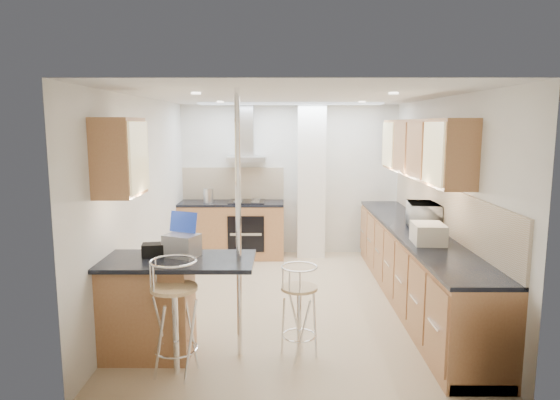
{
  "coord_description": "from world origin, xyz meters",
  "views": [
    {
      "loc": [
        -0.13,
        -5.94,
        2.18
      ],
      "look_at": [
        -0.15,
        0.2,
        1.24
      ],
      "focal_mm": 32.0,
      "sensor_mm": 36.0,
      "label": 1
    }
  ],
  "objects_px": {
    "bread_bin": "(428,233)",
    "microwave": "(424,215)",
    "laptop": "(182,245)",
    "bar_stool_end": "(299,311)",
    "bar_stool_near": "(175,317)"
  },
  "relations": [
    {
      "from": "bread_bin",
      "to": "microwave",
      "type": "bearing_deg",
      "value": 80.58
    },
    {
      "from": "laptop",
      "to": "bread_bin",
      "type": "distance_m",
      "value": 2.58
    },
    {
      "from": "bar_stool_end",
      "to": "bread_bin",
      "type": "height_order",
      "value": "bread_bin"
    },
    {
      "from": "microwave",
      "to": "laptop",
      "type": "distance_m",
      "value": 3.06
    },
    {
      "from": "bread_bin",
      "to": "bar_stool_end",
      "type": "bearing_deg",
      "value": -149.23
    },
    {
      "from": "bar_stool_near",
      "to": "microwave",
      "type": "bearing_deg",
      "value": 26.7
    },
    {
      "from": "bar_stool_end",
      "to": "bread_bin",
      "type": "bearing_deg",
      "value": -27.58
    },
    {
      "from": "bar_stool_near",
      "to": "bar_stool_end",
      "type": "distance_m",
      "value": 1.15
    },
    {
      "from": "microwave",
      "to": "bar_stool_near",
      "type": "bearing_deg",
      "value": 132.49
    },
    {
      "from": "microwave",
      "to": "bar_stool_near",
      "type": "relative_size",
      "value": 0.52
    },
    {
      "from": "laptop",
      "to": "bar_stool_near",
      "type": "distance_m",
      "value": 0.71
    },
    {
      "from": "bar_stool_near",
      "to": "bar_stool_end",
      "type": "xyz_separation_m",
      "value": [
        1.09,
        0.36,
        -0.08
      ]
    },
    {
      "from": "bar_stool_near",
      "to": "bread_bin",
      "type": "bearing_deg",
      "value": 14.63
    },
    {
      "from": "bread_bin",
      "to": "laptop",
      "type": "bearing_deg",
      "value": -163.1
    },
    {
      "from": "microwave",
      "to": "laptop",
      "type": "height_order",
      "value": "microwave"
    }
  ]
}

